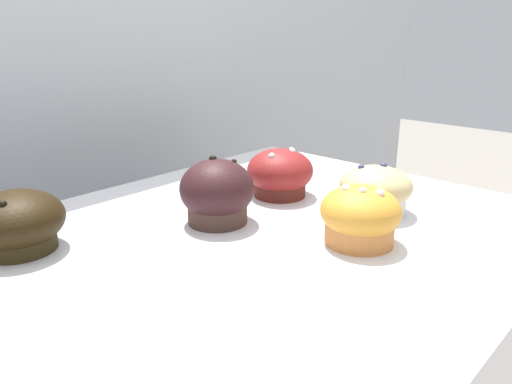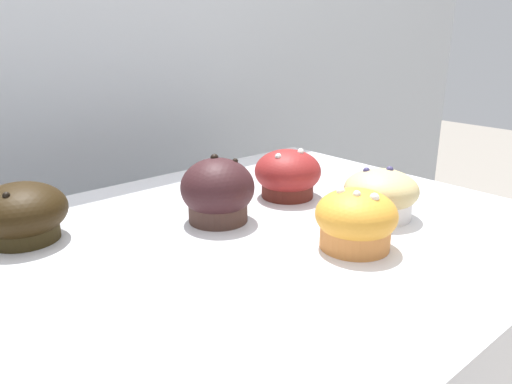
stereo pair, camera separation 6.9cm
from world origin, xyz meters
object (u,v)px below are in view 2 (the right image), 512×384
(muffin_back_left, at_px, (22,214))
(muffin_front_left, at_px, (381,194))
(muffin_front_center, at_px, (288,175))
(muffin_back_right, at_px, (356,220))
(muffin_front_right, at_px, (218,192))

(muffin_back_left, distance_m, muffin_front_left, 0.49)
(muffin_front_center, distance_m, muffin_back_left, 0.39)
(muffin_front_center, relative_size, muffin_back_right, 1.05)
(muffin_front_center, xyz_separation_m, muffin_back_left, (-0.38, 0.10, -0.00))
(muffin_front_center, distance_m, muffin_back_right, 0.21)
(muffin_front_center, xyz_separation_m, muffin_back_right, (-0.08, -0.20, -0.00))
(muffin_back_left, distance_m, muffin_front_right, 0.25)
(muffin_front_center, xyz_separation_m, muffin_front_right, (-0.15, -0.01, 0.01))
(muffin_front_right, bearing_deg, muffin_front_center, 4.07)
(muffin_back_right, height_order, muffin_front_right, muffin_front_right)
(muffin_front_left, bearing_deg, muffin_front_right, 142.37)
(muffin_back_left, xyz_separation_m, muffin_front_left, (0.41, -0.25, -0.00))
(muffin_back_right, xyz_separation_m, muffin_front_right, (-0.07, 0.18, 0.01))
(muffin_front_center, bearing_deg, muffin_front_left, -76.84)
(muffin_back_right, bearing_deg, muffin_back_left, 135.38)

